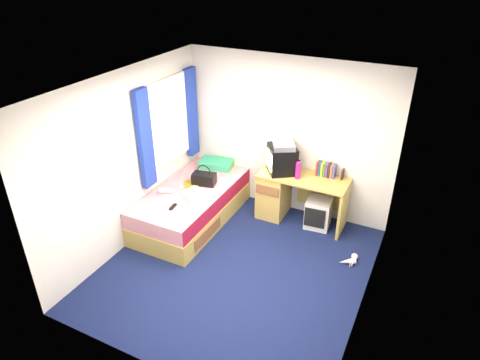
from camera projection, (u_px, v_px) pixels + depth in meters
The scene contains 20 objects.
ground at pixel (236, 267), 5.58m from camera, with size 3.40×3.40×0.00m, color #0C1438.
room_shell at pixel (236, 169), 4.88m from camera, with size 3.40×3.40×3.40m.
bed at pixel (192, 205), 6.43m from camera, with size 1.01×2.00×0.54m.
pillow at pixel (216, 164), 6.91m from camera, with size 0.52×0.33×0.11m, color teal.
desk at pixel (285, 193), 6.47m from camera, with size 1.30×0.55×0.75m.
storage_cube at pixel (318, 213), 6.32m from camera, with size 0.35×0.35×0.44m, color silver.
crt_tv at pixel (282, 159), 6.24m from camera, with size 0.54×0.55×0.41m.
vcr at pixel (283, 144), 6.13m from camera, with size 0.42×0.30×0.08m, color silver.
book_row at pixel (326, 170), 6.17m from camera, with size 0.27×0.13×0.20m.
picture_frame at pixel (343, 174), 6.11m from camera, with size 0.02×0.12×0.14m, color black.
pink_water_bottle at pixel (298, 171), 6.10m from camera, with size 0.08×0.08×0.24m, color #C91C79.
aerosol_can at pixel (299, 167), 6.25m from camera, with size 0.05×0.05×0.19m, color silver.
handbag at pixel (204, 178), 6.39m from camera, with size 0.38×0.26×0.32m.
towel at pixel (195, 195), 6.04m from camera, with size 0.31×0.26×0.10m, color silver.
magazine at pixel (191, 184), 6.41m from camera, with size 0.21×0.28×0.01m, color yellow.
water_bottle at pixel (166, 191), 6.19m from camera, with size 0.07×0.07×0.20m, color white.
colour_swatch_fan at pixel (182, 206), 5.89m from camera, with size 0.22×0.06×0.01m, color gold.
remote_control at pixel (173, 207), 5.85m from camera, with size 0.05×0.16×0.02m, color black.
window_assembly at pixel (169, 124), 6.21m from camera, with size 0.11×1.42×1.40m.
white_heels at pixel (350, 261), 5.63m from camera, with size 0.24×0.26×0.09m.
Camera 1 is at (1.98, -3.87, 3.68)m, focal length 32.00 mm.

